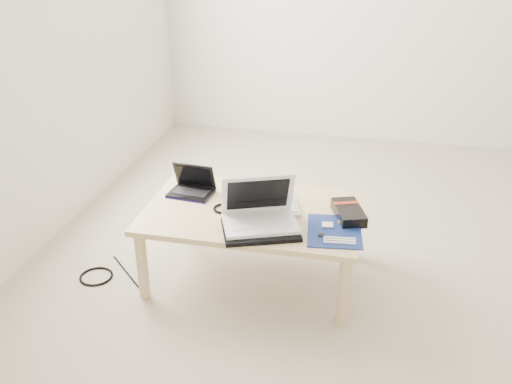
% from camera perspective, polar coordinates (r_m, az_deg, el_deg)
% --- Properties ---
extents(ground, '(4.00, 4.00, 0.00)m').
position_cam_1_polar(ground, '(3.30, 13.31, -6.98)').
color(ground, '#C1B19C').
rests_on(ground, ground).
extents(coffee_table, '(1.10, 0.70, 0.40)m').
position_cam_1_polar(coffee_table, '(2.93, -0.28, -2.65)').
color(coffee_table, tan).
rests_on(coffee_table, ground).
extents(book, '(0.34, 0.31, 0.03)m').
position_cam_1_polar(book, '(3.03, 0.45, -0.37)').
color(book, black).
rests_on(book, coffee_table).
extents(netbook, '(0.24, 0.19, 0.16)m').
position_cam_1_polar(netbook, '(3.09, -6.42, 0.46)').
color(netbook, black).
rests_on(netbook, coffee_table).
extents(tablet, '(0.32, 0.28, 0.01)m').
position_cam_1_polar(tablet, '(2.91, -0.64, -1.64)').
color(tablet, black).
rests_on(tablet, coffee_table).
extents(remote, '(0.12, 0.23, 0.02)m').
position_cam_1_polar(remote, '(2.94, 3.67, -1.36)').
color(remote, silver).
rests_on(remote, coffee_table).
extents(neoprene_sleeve, '(0.42, 0.37, 0.02)m').
position_cam_1_polar(neoprene_sleeve, '(2.71, 0.45, -3.76)').
color(neoprene_sleeve, black).
rests_on(neoprene_sleeve, coffee_table).
extents(white_laptop, '(0.42, 0.36, 0.24)m').
position_cam_1_polar(white_laptop, '(2.73, 0.34, -2.11)').
color(white_laptop, white).
rests_on(white_laptop, neoprene_sleeve).
extents(motherboard, '(0.29, 0.34, 0.01)m').
position_cam_1_polar(motherboard, '(2.74, 7.88, -3.89)').
color(motherboard, navy).
rests_on(motherboard, coffee_table).
extents(gpu_box, '(0.20, 0.27, 0.05)m').
position_cam_1_polar(gpu_box, '(2.87, 9.24, -2.03)').
color(gpu_box, black).
rests_on(gpu_box, coffee_table).
extents(cable_coil, '(0.11, 0.11, 0.01)m').
position_cam_1_polar(cable_coil, '(2.91, -3.22, -1.66)').
color(cable_coil, black).
rests_on(cable_coil, coffee_table).
extents(floor_cable_coil, '(0.23, 0.23, 0.01)m').
position_cam_1_polar(floor_cable_coil, '(3.21, -15.69, -8.13)').
color(floor_cable_coil, black).
rests_on(floor_cable_coil, ground).
extents(floor_cable_trail, '(0.26, 0.26, 0.01)m').
position_cam_1_polar(floor_cable_trail, '(3.22, -12.88, -7.75)').
color(floor_cable_trail, black).
rests_on(floor_cable_trail, ground).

